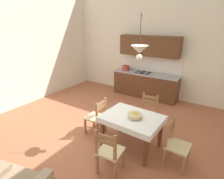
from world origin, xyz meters
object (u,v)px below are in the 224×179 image
Objects in this scene: pendant_lamp at (140,50)px; dining_chair_camera_side at (109,152)px; kitchen_cabinetry at (146,74)px; dining_table at (132,122)px; dining_chair_window_side at (176,145)px; dining_chair_kitchen_side at (148,114)px; dining_chair_tv_side at (97,117)px; fruit_bowl at (135,115)px.

dining_chair_camera_side is at bearing -95.86° from pendant_lamp.
pendant_lamp reaches higher than kitchen_cabinetry.
dining_table is 1.58× the size of pendant_lamp.
dining_chair_window_side is 1.16× the size of pendant_lamp.
kitchen_cabinetry is 2.57× the size of dining_chair_camera_side.
dining_chair_kitchen_side reaches higher than dining_table.
dining_table is 0.98m from dining_chair_tv_side.
dining_chair_tv_side is 1.00× the size of dining_chair_window_side.
fruit_bowl is at bearing -86.59° from dining_chair_kitchen_side.
kitchen_cabinetry is 1.88× the size of dining_table.
pendant_lamp is at bearing -6.99° from dining_table.
dining_chair_tv_side is 1.92m from dining_chair_window_side.
kitchen_cabinetry is at bearing 108.78° from fruit_bowl.
kitchen_cabinetry is at bearing 103.97° from dining_chair_camera_side.
dining_chair_window_side is at bearing -1.14° from pendant_lamp.
kitchen_cabinetry is at bearing 109.36° from pendant_lamp.
fruit_bowl is at bearing -1.48° from dining_chair_tv_side.
dining_chair_window_side is at bearing -0.32° from fruit_bowl.
dining_chair_kitchen_side is 0.96m from fruit_bowl.
dining_chair_tv_side is 1.16× the size of pendant_lamp.
dining_chair_window_side is at bearing -57.59° from kitchen_cabinetry.
kitchen_cabinetry is 2.99m from dining_chair_tv_side.
dining_table is 0.97m from dining_chair_window_side.
dining_chair_tv_side is 1.10m from fruit_bowl.
dining_chair_tv_side reaches higher than dining_table.
dining_chair_kitchen_side is 1.00× the size of dining_chair_tv_side.
dining_chair_tv_side is (-0.01, -2.96, -0.41)m from kitchen_cabinetry.
dining_chair_window_side is (0.94, -0.88, 0.00)m from dining_chair_kitchen_side.
dining_chair_kitchen_side is 1.74m from dining_chair_camera_side.
dining_chair_kitchen_side is at bearing 93.41° from fruit_bowl.
dining_chair_kitchen_side is 3.10× the size of fruit_bowl.
dining_table is at bearing -72.25° from kitchen_cabinetry.
kitchen_cabinetry is 3.16m from fruit_bowl.
dining_chair_window_side is 3.10× the size of fruit_bowl.
kitchen_cabinetry is at bearing 89.74° from dining_chair_tv_side.
pendant_lamp is (0.10, -0.01, 1.54)m from dining_table.
dining_chair_kitchen_side is 1.29m from dining_chair_window_side.
dining_chair_window_side reaches higher than fruit_bowl.
dining_chair_kitchen_side is at bearing 89.76° from dining_chair_camera_side.
dining_chair_tv_side is at bearing -90.26° from kitchen_cabinetry.
dining_chair_tv_side is (-0.98, -0.85, 0.00)m from dining_chair_kitchen_side.
fruit_bowl is at bearing -157.71° from pendant_lamp.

